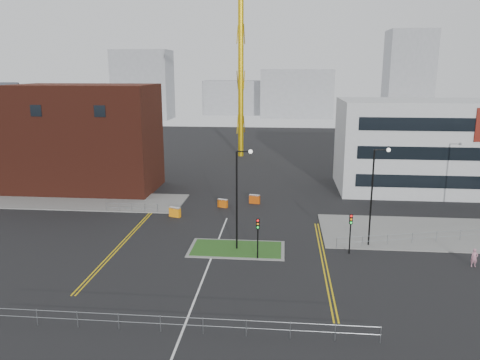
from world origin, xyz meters
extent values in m
plane|color=black|center=(0.00, 0.00, 0.00)|extent=(200.00, 200.00, 0.00)
cube|color=slate|center=(-20.00, 22.00, 0.06)|extent=(28.00, 8.00, 0.12)
cube|color=slate|center=(22.00, 14.00, 0.06)|extent=(24.00, 10.00, 0.12)
cube|color=slate|center=(2.00, 8.00, 0.04)|extent=(8.60, 4.60, 0.08)
cube|color=#204918|center=(2.00, 8.00, 0.06)|extent=(8.00, 4.00, 0.12)
cube|color=#4E1E13|center=(-20.00, 28.00, 7.00)|extent=(18.00, 10.00, 14.00)
cube|color=black|center=(-24.00, 22.98, 11.00)|extent=(1.40, 0.10, 1.40)
cube|color=black|center=(-16.00, 22.98, 11.00)|extent=(1.40, 0.10, 1.40)
cube|color=#4E1E13|center=(-32.00, 28.00, 5.00)|extent=(6.00, 10.00, 10.00)
cube|color=silver|center=(26.00, 32.00, 6.00)|extent=(25.00, 12.00, 12.00)
cube|color=black|center=(26.00, 25.98, 2.50)|extent=(22.00, 0.10, 1.60)
cube|color=black|center=(26.00, 25.98, 6.00)|extent=(22.00, 0.10, 1.60)
cube|color=black|center=(26.00, 25.98, 9.50)|extent=(22.00, 0.10, 1.60)
cylinder|color=gold|center=(-2.00, 55.00, 17.45)|extent=(1.00, 1.00, 34.90)
cylinder|color=black|center=(2.00, 8.00, 4.50)|extent=(0.16, 0.16, 9.00)
cylinder|color=black|center=(2.60, 8.00, 9.00)|extent=(1.20, 0.10, 0.10)
sphere|color=silver|center=(3.20, 8.00, 9.00)|extent=(0.36, 0.36, 0.36)
cylinder|color=black|center=(14.00, 10.00, 4.50)|extent=(0.16, 0.16, 9.00)
cylinder|color=black|center=(14.60, 10.00, 9.00)|extent=(1.20, 0.10, 0.10)
sphere|color=silver|center=(15.20, 10.00, 9.00)|extent=(0.36, 0.36, 0.36)
cylinder|color=black|center=(4.00, 6.00, 1.50)|extent=(0.12, 0.12, 3.00)
cube|color=black|center=(4.00, 6.00, 3.20)|extent=(0.28, 0.22, 0.90)
sphere|color=red|center=(4.00, 5.87, 3.50)|extent=(0.18, 0.18, 0.18)
sphere|color=orange|center=(4.00, 5.87, 3.20)|extent=(0.18, 0.18, 0.18)
sphere|color=#0CCC33|center=(4.00, 5.87, 2.90)|extent=(0.18, 0.18, 0.18)
cylinder|color=black|center=(12.00, 8.00, 1.50)|extent=(0.12, 0.12, 3.00)
cube|color=black|center=(12.00, 8.00, 3.20)|extent=(0.28, 0.22, 0.90)
sphere|color=red|center=(12.00, 7.87, 3.50)|extent=(0.18, 0.18, 0.18)
sphere|color=orange|center=(12.00, 7.87, 3.20)|extent=(0.18, 0.18, 0.18)
sphere|color=#0CCC33|center=(12.00, 7.87, 2.90)|extent=(0.18, 0.18, 0.18)
cylinder|color=gray|center=(0.00, -6.00, 1.05)|extent=(24.00, 0.04, 0.04)
cylinder|color=gray|center=(0.00, -6.00, 0.55)|extent=(24.00, 0.04, 0.04)
cylinder|color=gray|center=(12.00, -6.00, 0.55)|extent=(0.05, 0.05, 1.10)
cylinder|color=gray|center=(-11.00, 18.00, 1.05)|extent=(6.00, 0.04, 0.04)
cylinder|color=gray|center=(-11.00, 18.00, 0.55)|extent=(6.00, 0.04, 0.04)
cylinder|color=gray|center=(-14.00, 18.00, 0.55)|extent=(0.05, 0.05, 1.10)
cylinder|color=gray|center=(-8.00, 18.00, 0.55)|extent=(0.05, 0.05, 1.10)
cylinder|color=gray|center=(20.50, 11.50, 1.05)|extent=(19.01, 5.04, 0.04)
cylinder|color=gray|center=(20.50, 11.50, 0.55)|extent=(19.01, 5.04, 0.04)
cylinder|color=gray|center=(11.00, 9.00, 0.55)|extent=(0.05, 0.05, 1.10)
cube|color=silver|center=(0.00, 2.00, 0.01)|extent=(0.15, 30.00, 0.01)
cube|color=gold|center=(-9.00, 10.00, 0.01)|extent=(0.12, 24.00, 0.01)
cube|color=gold|center=(-8.70, 10.00, 0.01)|extent=(0.12, 24.00, 0.01)
cube|color=gold|center=(9.50, 6.00, 0.01)|extent=(0.12, 20.00, 0.01)
cube|color=gold|center=(9.80, 6.00, 0.01)|extent=(0.12, 20.00, 0.01)
cube|color=gray|center=(-40.00, 120.00, 11.00)|extent=(18.00, 12.00, 22.00)
cube|color=gray|center=(10.00, 130.00, 8.00)|extent=(24.00, 12.00, 16.00)
cube|color=gray|center=(45.00, 125.00, 14.00)|extent=(14.00, 12.00, 28.00)
cube|color=gray|center=(-8.00, 140.00, 6.00)|extent=(30.00, 12.00, 12.00)
imported|color=#C68096|center=(21.87, 6.10, 0.77)|extent=(0.59, 0.41, 1.54)
cube|color=orange|center=(-5.78, 16.95, 0.54)|extent=(1.37, 0.85, 1.08)
cube|color=silver|center=(-5.78, 16.95, 1.03)|extent=(1.37, 0.85, 0.13)
cube|color=#C6490B|center=(2.65, 23.08, 0.54)|extent=(1.35, 0.72, 1.07)
cube|color=silver|center=(2.65, 23.08, 1.02)|extent=(1.35, 0.72, 0.13)
cube|color=#D3590B|center=(-1.00, 21.08, 0.49)|extent=(1.24, 0.73, 0.98)
cube|color=silver|center=(-1.00, 21.08, 0.93)|extent=(1.24, 0.73, 0.12)
camera|label=1|loc=(6.03, -31.50, 15.86)|focal=35.00mm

